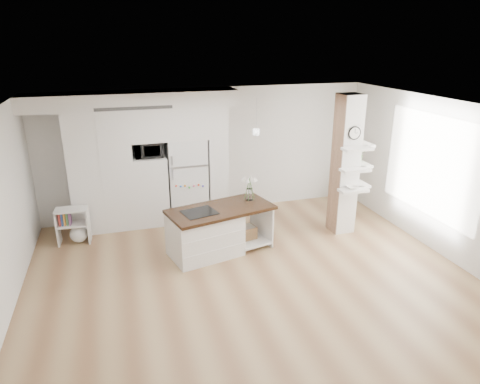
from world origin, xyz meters
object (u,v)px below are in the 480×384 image
object	(u,v)px
kitchen_island	(211,231)
bookshelf	(75,228)
floor_plant_a	(349,216)
refrigerator	(187,179)

from	to	relation	value
kitchen_island	bookshelf	xyz separation A→B (m)	(-2.35, 1.15, -0.14)
floor_plant_a	kitchen_island	bearing A→B (deg)	-175.10
refrigerator	bookshelf	size ratio (longest dim) A/B	2.57
kitchen_island	bookshelf	world-z (taller)	kitchen_island
kitchen_island	bookshelf	distance (m)	2.62
refrigerator	floor_plant_a	bearing A→B (deg)	-25.79
kitchen_island	floor_plant_a	world-z (taller)	kitchen_island
bookshelf	floor_plant_a	bearing A→B (deg)	-6.20
refrigerator	kitchen_island	size ratio (longest dim) A/B	0.88
refrigerator	floor_plant_a	world-z (taller)	refrigerator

